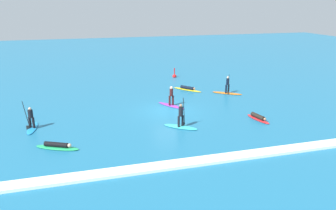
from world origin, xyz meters
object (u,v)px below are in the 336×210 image
Objects in this scene: surfer_on_purple_board at (171,101)px; marker_buoy at (174,76)px; surfer_on_teal_board at (181,122)px; surfer_on_orange_board at (227,90)px; surfer_on_green_board at (57,146)px; surfer_on_red_board at (258,118)px; surfer_on_yellow_board at (188,89)px; surfer_on_blue_board at (32,123)px.

surfer_on_purple_board is 2.20× the size of marker_buoy.
surfer_on_teal_board is at bearing 138.31° from surfer_on_purple_board.
surfer_on_green_board is at bearing -115.75° from surfer_on_orange_board.
marker_buoy is at bearing 176.51° from surfer_on_red_board.
surfer_on_purple_board is (-5.69, 5.09, 0.32)m from surfer_on_red_board.
surfer_on_yellow_board is 0.99× the size of surfer_on_green_board.
surfer_on_green_board is 18.07m from surfer_on_orange_board.
surfer_on_red_board is 0.97× the size of surfer_on_blue_board.
surfer_on_yellow_board is 16.58m from surfer_on_green_board.
surfer_on_yellow_board is at bearing -176.65° from surfer_on_red_board.
surfer_on_purple_board reaches higher than surfer_on_red_board.
surfer_on_red_board is at bearing -165.65° from surfer_on_purple_board.
marker_buoy is (-3.11, 8.43, -0.23)m from surfer_on_orange_board.
surfer_on_red_board is (6.39, -0.01, -0.29)m from surfer_on_teal_board.
surfer_on_green_board is 11.26m from surfer_on_purple_board.
surfer_on_yellow_board is 6.13m from marker_buoy.
surfer_on_orange_board is 6.95m from surfer_on_purple_board.
surfer_on_teal_board is at bearing -104.59° from marker_buoy.
surfer_on_green_board is at bearing -133.73° from surfer_on_teal_board.
surfer_on_blue_board is 11.52m from surfer_on_purple_board.
surfer_on_blue_board is 18.44m from surfer_on_orange_board.
surfer_on_yellow_board is at bearing -178.46° from surfer_on_orange_board.
surfer_on_teal_board is 16.39m from marker_buoy.
surfer_on_teal_board reaches higher than marker_buoy.
surfer_on_blue_board is 1.99× the size of marker_buoy.
marker_buoy is at bearing 136.19° from surfer_on_yellow_board.
surfer_on_teal_board is 10.45m from surfer_on_yellow_board.
marker_buoy is (4.13, 15.86, -0.27)m from surfer_on_teal_board.
surfer_on_orange_board is 8.99m from marker_buoy.
surfer_on_purple_board is at bearing 105.93° from surfer_on_blue_board.
marker_buoy is at bearing 113.01° from surfer_on_teal_board.
surfer_on_red_board is at bearing 84.82° from surfer_on_blue_board.
surfer_on_blue_board is at bearing -110.47° from surfer_on_red_board.
surfer_on_teal_board is at bearing -61.85° from surfer_on_yellow_board.
surfer_on_green_board is 1.18× the size of surfer_on_red_board.
surfer_on_red_board is 0.88× the size of surfer_on_purple_board.
surfer_on_orange_board reaches higher than surfer_on_red_board.
surfer_on_blue_board is (-14.35, -7.11, 0.30)m from surfer_on_yellow_board.
surfer_on_blue_board is 0.90× the size of surfer_on_orange_board.
surfer_on_teal_board is at bearing 79.71° from surfer_on_blue_board.
surfer_on_teal_board reaches higher than surfer_on_purple_board.
surfer_on_yellow_board is 10.10m from surfer_on_red_board.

